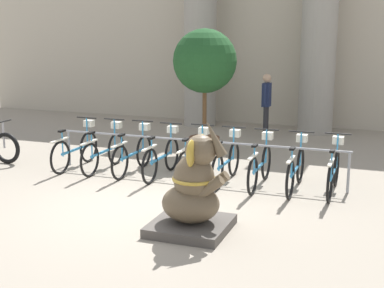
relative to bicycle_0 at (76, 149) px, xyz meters
name	(u,v)px	position (x,y,z in m)	size (l,w,h in m)	color
ground_plane	(145,207)	(2.46, -1.83, -0.41)	(60.00, 60.00, 0.00)	gray
building_facade	(265,25)	(2.46, 6.77, 2.59)	(20.00, 0.20, 6.00)	#BCB29E
column_left	(200,38)	(0.73, 5.77, 2.22)	(1.22, 1.22, 5.16)	gray
column_right	(319,39)	(4.19, 5.77, 2.22)	(1.22, 1.22, 5.16)	gray
bike_rack	(196,146)	(2.64, 0.12, 0.24)	(5.89, 0.05, 0.77)	gray
bicycle_0	(76,149)	(0.00, 0.00, 0.00)	(0.48, 1.77, 1.01)	black
bicycle_1	(104,151)	(0.66, 0.03, 0.00)	(0.48, 1.77, 1.01)	black
bicycle_2	(133,153)	(1.32, 0.04, 0.00)	(0.48, 1.77, 1.01)	black
bicycle_3	(162,156)	(1.98, -0.01, 0.00)	(0.48, 1.77, 1.01)	black
bicycle_4	(194,158)	(2.64, 0.05, 0.00)	(0.48, 1.77, 1.01)	black
bicycle_5	(227,162)	(3.31, 0.03, 0.00)	(0.48, 1.77, 1.01)	black
bicycle_6	(260,165)	(3.97, -0.01, 0.00)	(0.48, 1.77, 1.01)	black
bicycle_7	(296,168)	(4.63, -0.01, 0.00)	(0.48, 1.77, 1.01)	black
bicycle_8	(334,171)	(5.29, 0.03, 0.00)	(0.48, 1.77, 1.01)	black
elephant_statue	(193,193)	(3.59, -2.57, 0.16)	(1.10, 1.10, 1.68)	#4C4742
person_pedestrian	(266,99)	(3.02, 4.64, 0.62)	(0.23, 0.47, 1.71)	#28282D
potted_tree	(205,65)	(2.00, 2.51, 1.63)	(1.51, 1.51, 2.90)	brown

